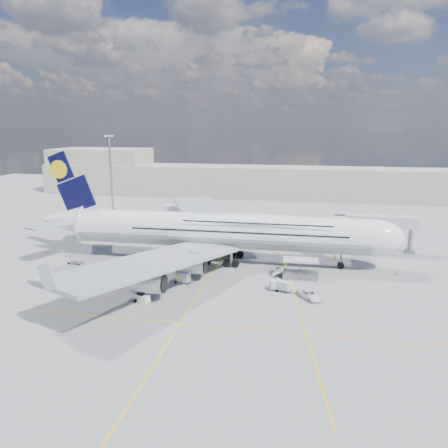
% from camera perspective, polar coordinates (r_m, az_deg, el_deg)
% --- Properties ---
extents(ground, '(300.00, 300.00, 0.00)m').
position_cam_1_polar(ground, '(84.00, -1.88, -6.95)').
color(ground, gray).
rests_on(ground, ground).
extents(taxi_line_main, '(0.25, 220.00, 0.01)m').
position_cam_1_polar(taxi_line_main, '(84.00, -1.88, -6.95)').
color(taxi_line_main, yellow).
rests_on(taxi_line_main, ground).
extents(taxi_line_cross, '(120.00, 0.25, 0.01)m').
position_cam_1_polar(taxi_line_cross, '(66.13, -5.69, -12.76)').
color(taxi_line_cross, yellow).
rests_on(taxi_line_cross, ground).
extents(taxi_line_diag, '(14.16, 99.06, 0.01)m').
position_cam_1_polar(taxi_line_diag, '(91.72, 8.09, -5.33)').
color(taxi_line_diag, yellow).
rests_on(taxi_line_diag, ground).
extents(airliner, '(77.26, 79.15, 23.71)m').
position_cam_1_polar(airliner, '(91.33, -0.41, -0.80)').
color(airliner, white).
rests_on(airliner, ground).
extents(jet_bridge, '(18.80, 12.10, 8.50)m').
position_cam_1_polar(jet_bridge, '(101.20, 17.48, -0.05)').
color(jet_bridge, '#B7B7BC').
rests_on(jet_bridge, ground).
extents(cargo_loader, '(8.53, 3.20, 3.67)m').
position_cam_1_polar(cargo_loader, '(84.54, 9.81, -6.11)').
color(cargo_loader, silver).
rests_on(cargo_loader, ground).
extents(light_mast, '(3.00, 0.70, 25.50)m').
position_cam_1_polar(light_mast, '(135.65, -14.52, 6.06)').
color(light_mast, gray).
rests_on(light_mast, ground).
extents(terminal, '(180.00, 16.00, 12.00)m').
position_cam_1_polar(terminal, '(174.40, 4.84, 5.51)').
color(terminal, '#B2AD9E').
rests_on(terminal, ground).
extents(hangar, '(40.00, 22.00, 18.00)m').
position_cam_1_polar(hangar, '(198.32, -15.70, 6.86)').
color(hangar, '#B2AD9E').
rests_on(hangar, ground).
extents(tree_line, '(160.00, 6.00, 8.00)m').
position_cam_1_polar(tree_line, '(219.66, 16.54, 6.05)').
color(tree_line, '#193814').
rests_on(tree_line, ground).
extents(dolly_row_a, '(3.06, 2.22, 1.74)m').
position_cam_1_polar(dolly_row_a, '(88.22, -14.19, -5.73)').
color(dolly_row_a, gray).
rests_on(dolly_row_a, ground).
extents(dolly_row_b, '(3.19, 2.49, 1.79)m').
position_cam_1_polar(dolly_row_b, '(83.87, -9.04, -6.45)').
color(dolly_row_b, gray).
rests_on(dolly_row_b, ground).
extents(dolly_row_c, '(3.45, 2.33, 2.00)m').
position_cam_1_polar(dolly_row_c, '(81.20, -5.35, -6.92)').
color(dolly_row_c, gray).
rests_on(dolly_row_c, ground).
extents(dolly_back, '(3.07, 1.87, 0.43)m').
position_cam_1_polar(dolly_back, '(96.67, -18.84, -4.76)').
color(dolly_back, gray).
rests_on(dolly_back, ground).
extents(dolly_nose_far, '(3.19, 2.46, 1.79)m').
position_cam_1_polar(dolly_nose_far, '(77.60, 7.79, -8.04)').
color(dolly_nose_far, gray).
rests_on(dolly_nose_far, ground).
extents(dolly_nose_near, '(3.12, 2.50, 1.75)m').
position_cam_1_polar(dolly_nose_near, '(78.17, 6.73, -7.86)').
color(dolly_nose_near, gray).
rests_on(dolly_nose_near, ground).
extents(baggage_tug, '(2.94, 2.00, 1.68)m').
position_cam_1_polar(baggage_tug, '(73.92, -10.70, -9.43)').
color(baggage_tug, white).
rests_on(baggage_tug, ground).
extents(catering_truck_inner, '(7.54, 3.67, 4.33)m').
position_cam_1_polar(catering_truck_inner, '(111.37, -0.49, -0.81)').
color(catering_truck_inner, gray).
rests_on(catering_truck_inner, ground).
extents(catering_truck_outer, '(7.94, 3.80, 4.57)m').
position_cam_1_polar(catering_truck_outer, '(132.16, -6.36, 1.35)').
color(catering_truck_outer, gray).
rests_on(catering_truck_outer, ground).
extents(service_van, '(4.90, 5.40, 1.40)m').
position_cam_1_polar(service_van, '(75.28, 11.13, -9.06)').
color(service_van, white).
rests_on(service_van, ground).
extents(crew_nose, '(0.66, 0.67, 1.56)m').
position_cam_1_polar(crew_nose, '(96.36, 14.26, -4.22)').
color(crew_nose, '#C1DC17').
rests_on(crew_nose, ground).
extents(crew_loader, '(0.95, 0.95, 1.55)m').
position_cam_1_polar(crew_loader, '(88.99, 7.94, -5.38)').
color(crew_loader, '#D5FC1A').
rests_on(crew_loader, ground).
extents(crew_wing, '(0.42, 0.92, 1.54)m').
position_cam_1_polar(crew_wing, '(87.94, -7.36, -5.60)').
color(crew_wing, '#AEFD1A').
rests_on(crew_wing, ground).
extents(crew_van, '(0.88, 0.83, 1.51)m').
position_cam_1_polar(crew_van, '(86.22, 7.00, -5.98)').
color(crew_van, '#B9FF1A').
rests_on(crew_van, ground).
extents(crew_tug, '(1.20, 0.76, 1.76)m').
position_cam_1_polar(crew_tug, '(80.98, -6.09, -7.14)').
color(crew_tug, '#E5FF1A').
rests_on(crew_tug, ground).
extents(cone_nose, '(0.45, 0.45, 0.57)m').
position_cam_1_polar(cone_nose, '(91.31, 21.49, -6.05)').
color(cone_nose, '#ED420C').
rests_on(cone_nose, ground).
extents(cone_wing_left_inner, '(0.46, 0.46, 0.58)m').
position_cam_1_polar(cone_wing_left_inner, '(100.63, -2.39, -3.38)').
color(cone_wing_left_inner, '#ED420C').
rests_on(cone_wing_left_inner, ground).
extents(cone_wing_left_outer, '(0.50, 0.50, 0.63)m').
position_cam_1_polar(cone_wing_left_outer, '(114.86, -8.66, -1.43)').
color(cone_wing_left_outer, '#ED420C').
rests_on(cone_wing_left_outer, ground).
extents(cone_wing_right_inner, '(0.50, 0.50, 0.63)m').
position_cam_1_polar(cone_wing_right_inner, '(77.29, -8.10, -8.66)').
color(cone_wing_right_inner, '#ED420C').
rests_on(cone_wing_right_inner, ground).
extents(cone_wing_right_outer, '(0.47, 0.47, 0.60)m').
position_cam_1_polar(cone_wing_right_outer, '(79.03, -18.81, -8.77)').
color(cone_wing_right_outer, '#ED420C').
rests_on(cone_wing_right_outer, ground).
extents(cone_tail, '(0.50, 0.50, 0.64)m').
position_cam_1_polar(cone_tail, '(106.57, -22.23, -3.41)').
color(cone_tail, '#ED420C').
rests_on(cone_tail, ground).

